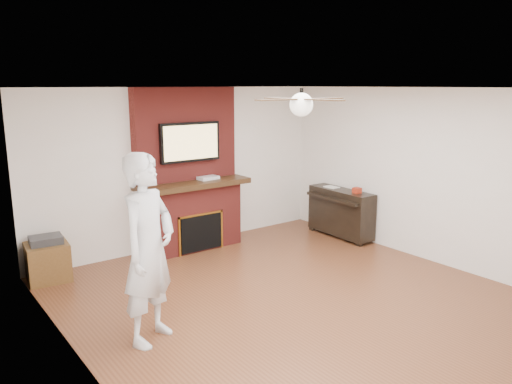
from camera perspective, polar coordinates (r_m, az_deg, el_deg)
room_shell at (r=5.73m, az=5.00°, el=-0.84°), size 5.36×5.86×2.86m
fireplace at (r=7.82m, az=-7.55°, el=0.72°), size 1.78×0.64×2.50m
tv at (r=7.68m, az=-7.53°, el=5.68°), size 1.00×0.08×0.60m
ceiling_fan at (r=5.59m, az=5.21°, el=10.02°), size 1.21×1.21×0.31m
person at (r=5.03m, az=-12.17°, el=-6.42°), size 0.84×0.76×1.91m
side_table at (r=7.17m, az=-22.72°, el=-7.17°), size 0.57×0.57×0.60m
piano at (r=8.55m, az=9.65°, el=-2.22°), size 0.50×1.25×0.90m
cable_box at (r=7.86m, az=-5.49°, el=1.62°), size 0.34×0.22×0.05m
candle_orange at (r=7.80m, az=-7.18°, el=-6.47°), size 0.07×0.07×0.11m
candle_green at (r=7.90m, az=-6.82°, el=-6.32°), size 0.06×0.06×0.08m
candle_cream at (r=7.93m, az=-5.80°, el=-6.08°), size 0.07×0.07×0.12m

